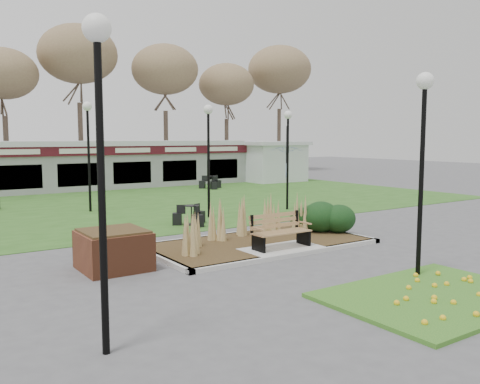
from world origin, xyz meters
TOP-DOWN VIEW (x-y plane):
  - ground at (0.00, 0.00)m, footprint 100.00×100.00m
  - lawn at (0.00, 12.00)m, footprint 34.00×16.00m
  - flower_bed at (0.00, -4.60)m, footprint 4.20×3.00m
  - planting_bed at (1.27, 1.35)m, footprint 6.75×3.40m
  - park_bench at (0.00, 0.25)m, footprint 1.70×0.66m
  - brick_planter at (-4.40, 1.00)m, footprint 1.50×1.50m
  - food_pavilion at (0.00, 19.96)m, footprint 24.60×3.40m
  - service_hut at (13.50, 18.00)m, footprint 4.40×3.40m
  - tree_backdrop at (0.00, 28.00)m, footprint 47.24×5.24m
  - lamp_post_near_left at (-6.17, -3.50)m, footprint 0.40×0.40m
  - lamp_post_near_right at (0.95, -3.50)m, footprint 0.37×0.37m
  - lamp_post_mid_left at (-1.91, 10.57)m, footprint 0.38×0.38m
  - lamp_post_mid_right at (1.42, 6.45)m, footprint 0.36×0.36m
  - lamp_post_far_right at (5.33, 6.43)m, footprint 0.35×0.35m
  - bistro_set_c at (0.03, 5.30)m, footprint 1.31×1.17m
  - bistro_set_d at (7.20, 15.98)m, footprint 1.39×1.38m
  - patio_umbrella at (10.63, 13.00)m, footprint 2.52×2.55m

SIDE VIEW (x-z plane):
  - ground at x=0.00m, z-range 0.00..0.00m
  - lawn at x=0.00m, z-range 0.00..0.02m
  - flower_bed at x=0.00m, z-range -0.01..0.15m
  - bistro_set_c at x=0.03m, z-range -0.10..0.60m
  - bistro_set_d at x=7.20m, z-range -0.11..0.66m
  - planting_bed at x=1.27m, z-range -0.27..1.00m
  - brick_planter at x=-4.40m, z-range 0.00..0.95m
  - park_bench at x=0.00m, z-range 0.12..1.05m
  - service_hut at x=13.50m, z-range 0.04..2.86m
  - food_pavilion at x=0.00m, z-range 0.03..2.93m
  - patio_umbrella at x=10.63m, z-range 0.36..3.03m
  - lamp_post_far_right at x=5.33m, z-range 0.97..5.21m
  - lamp_post_mid_right at x=1.42m, z-range 1.00..5.35m
  - lamp_post_near_right at x=0.95m, z-range 1.03..5.53m
  - lamp_post_mid_left at x=-1.91m, z-range 1.05..5.63m
  - lamp_post_near_left at x=-6.17m, z-range 1.09..5.87m
  - tree_backdrop at x=0.00m, z-range 3.18..13.54m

